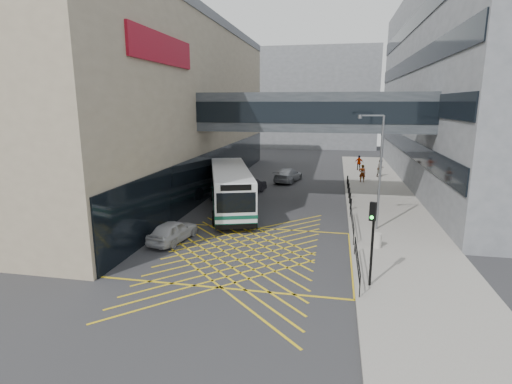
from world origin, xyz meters
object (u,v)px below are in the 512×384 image
Objects in this scene: car_white at (173,231)px; pedestrian_c at (359,163)px; traffic_light at (372,232)px; pedestrian_a at (362,173)px; car_dark at (248,186)px; pedestrian_b at (381,168)px; litter_bin at (377,240)px; car_silver at (288,175)px; street_lamp at (378,166)px; bus at (230,188)px.

car_white is 2.36× the size of pedestrian_c.
traffic_light reaches higher than pedestrian_c.
pedestrian_a reaches higher than car_white.
car_dark is (1.69, 13.48, 0.09)m from car_white.
traffic_light is 2.05× the size of pedestrian_b.
pedestrian_b reaches higher than pedestrian_c.
traffic_light is at bearing 89.49° from pedestrian_c.
pedestrian_a reaches higher than litter_bin.
pedestrian_b is at bearing -145.89° from car_silver.
street_lamp is 4.02× the size of pedestrian_a.
car_white reaches higher than litter_bin.
car_dark is 2.55× the size of pedestrian_b.
car_silver is at bearing 157.57° from pedestrian_b.
bus is 5.86m from car_dark.
pedestrian_a is 0.96× the size of pedestrian_b.
litter_bin is at bearing -141.07° from pedestrian_b.
car_dark is 0.99× the size of car_silver.
litter_bin is at bearing -51.45° from bus.
car_white is 12.09m from traffic_light.
bus is 23.37m from pedestrian_c.
car_dark is 2.66× the size of pedestrian_a.
pedestrian_a is at bearing -165.26° from car_silver.
pedestrian_a is (0.30, 19.66, 0.50)m from litter_bin.
traffic_light is 24.93m from pedestrian_a.
pedestrian_a is at bearing -110.39° from car_white.
traffic_light is (9.43, -17.76, 1.94)m from car_dark.
pedestrian_b is (3.33, 28.53, -1.59)m from traffic_light.
pedestrian_c reaches higher than litter_bin.
car_white is 20.66m from car_silver.
pedestrian_c is (0.38, 27.51, 0.48)m from litter_bin.
street_lamp is at bearing -141.78° from pedestrian_b.
pedestrian_b is (2.20, 3.67, 0.04)m from pedestrian_a.
street_lamp is 16.47m from pedestrian_a.
street_lamp reaches higher than litter_bin.
car_silver is 1.25× the size of traffic_light.
pedestrian_c reaches higher than car_dark.
car_dark reaches higher than car_white.
street_lamp is 24.22m from pedestrian_c.
car_silver is 7.69m from pedestrian_a.
pedestrian_c is at bearing -109.23° from car_dark.
traffic_light is at bearing -105.19° from street_lamp.
street_lamp is (10.39, -9.05, 3.58)m from car_dark.
pedestrian_a is (10.56, 7.09, 0.31)m from car_dark.
street_lamp is at bearing 155.16° from car_dark.
street_lamp is (10.53, -3.28, 2.55)m from bus.
car_white is at bearing -165.75° from pedestrian_b.
pedestrian_c is (-2.12, 4.18, -0.06)m from pedestrian_b.
pedestrian_c is (1.21, 32.71, -1.65)m from traffic_light.
pedestrian_c is at bearing 80.48° from street_lamp.
pedestrian_c is (7.75, 8.28, 0.29)m from car_silver.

